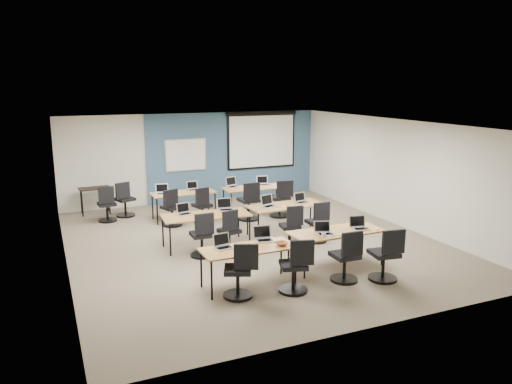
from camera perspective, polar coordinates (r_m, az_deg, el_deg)
name	(u,v)px	position (r m, az deg, el deg)	size (l,w,h in m)	color
floor	(252,242)	(11.55, -0.46, -5.73)	(8.00, 9.00, 0.02)	#6B6354
ceiling	(252,124)	(11.01, -0.49, 7.75)	(8.00, 9.00, 0.02)	white
wall_back	(195,158)	(15.38, -7.01, 3.93)	(8.00, 0.04, 2.70)	beige
wall_front	(373,242)	(7.39, 13.26, -5.60)	(8.00, 0.04, 2.70)	beige
wall_left	(62,201)	(10.36, -21.32, -0.96)	(0.04, 9.00, 2.70)	beige
wall_right	(396,172)	(13.25, 15.69, 2.19)	(0.04, 9.00, 2.70)	beige
blue_accent_panel	(233,155)	(15.75, -2.61, 4.20)	(5.50, 0.04, 2.70)	#3D5977
whiteboard	(186,155)	(15.22, -8.03, 4.19)	(1.28, 0.03, 0.98)	#BEBEBE
projector_screen	(262,137)	(15.98, 0.66, 6.27)	(2.40, 0.10, 1.82)	black
training_table_front_left	(249,250)	(8.91, -0.85, -6.66)	(1.71, 0.71, 0.73)	#AA7041
training_table_front_right	(336,233)	(10.00, 9.16, -4.65)	(1.88, 0.78, 0.73)	brown
training_table_mid_left	(206,216)	(11.13, -5.72, -2.79)	(1.93, 0.80, 0.73)	#9C642D
training_table_mid_right	(286,207)	(11.97, 3.44, -1.68)	(1.85, 0.77, 0.73)	brown
training_table_back_left	(184,194)	(13.44, -8.28, -0.24)	(1.69, 0.70, 0.73)	#A1633F
training_table_back_right	(255,189)	(13.95, -0.13, 0.37)	(1.77, 0.74, 0.73)	#99653A
laptop_0	(223,244)	(8.89, -3.81, -5.99)	(0.32, 0.27, 0.24)	silver
mouse_0	(236,247)	(8.90, -2.26, -6.28)	(0.06, 0.09, 0.03)	white
task_chair_0	(240,275)	(8.55, -1.86, -9.47)	(0.54, 0.51, 0.99)	black
laptop_1	(264,237)	(9.29, 0.91, -5.14)	(0.34, 0.29, 0.26)	#ACACB2
mouse_1	(279,241)	(9.24, 2.64, -5.58)	(0.06, 0.10, 0.04)	white
task_chair_1	(295,270)	(8.77, 4.54, -8.91)	(0.52, 0.51, 0.99)	black
laptop_2	(324,231)	(9.74, 7.79, -4.44)	(0.32, 0.27, 0.24)	#B2B2C0
mouse_2	(340,235)	(9.72, 9.57, -4.83)	(0.06, 0.10, 0.03)	white
task_chair_2	(346,260)	(9.35, 10.28, -7.71)	(0.51, 0.51, 0.99)	black
laptop_3	(360,226)	(10.20, 11.76, -3.80)	(0.34, 0.29, 0.26)	silver
mouse_3	(377,229)	(10.25, 13.67, -4.11)	(0.06, 0.10, 0.03)	white
task_chair_3	(386,259)	(9.55, 14.62, -7.43)	(0.54, 0.54, 1.01)	black
laptop_4	(184,211)	(11.21, -8.21, -2.21)	(0.31, 0.27, 0.24)	#B9B8C4
mouse_4	(198,215)	(11.03, -6.64, -2.66)	(0.06, 0.10, 0.04)	white
task_chair_4	(203,238)	(10.53, -6.13, -5.31)	(0.50, 0.50, 0.98)	black
laptop_5	(226,207)	(11.48, -3.50, -1.73)	(0.34, 0.29, 0.26)	#ADADB3
mouse_5	(235,211)	(11.33, -2.41, -2.18)	(0.06, 0.10, 0.04)	white
task_chair_5	(230,234)	(10.83, -3.04, -4.83)	(0.46, 0.46, 0.95)	black
laptop_6	(268,204)	(11.78, 1.42, -1.33)	(0.35, 0.30, 0.27)	silver
mouse_6	(283,207)	(11.73, 3.16, -1.69)	(0.06, 0.09, 0.03)	white
task_chair_6	(291,229)	(11.19, 4.04, -4.27)	(0.46, 0.46, 0.95)	black
laptop_7	(301,200)	(12.20, 5.18, -0.94)	(0.31, 0.26, 0.24)	#A0A0AB
mouse_7	(311,204)	(12.07, 6.35, -1.33)	(0.06, 0.10, 0.04)	white
task_chair_7	(318,225)	(11.50, 7.09, -3.82)	(0.49, 0.49, 0.97)	black
laptop_8	(163,191)	(13.36, -10.62, 0.09)	(0.33, 0.28, 0.25)	#ABABAB
mouse_8	(173,193)	(13.31, -9.47, -0.14)	(0.06, 0.09, 0.03)	white
task_chair_8	(172,211)	(12.86, -9.60, -2.12)	(0.52, 0.50, 0.99)	black
laptop_9	(193,188)	(13.67, -7.22, 0.47)	(0.30, 0.26, 0.23)	#AAAAAA
mouse_9	(204,190)	(13.58, -5.98, 0.21)	(0.06, 0.09, 0.03)	white
task_chair_9	(202,208)	(13.06, -6.15, -1.85)	(0.48, 0.47, 0.96)	black
laptop_10	(232,184)	(14.01, -2.73, 0.88)	(0.36, 0.30, 0.27)	#BCBCC2
mouse_10	(241,187)	(13.90, -1.77, 0.56)	(0.07, 0.10, 0.04)	white
task_chair_10	(249,204)	(13.24, -0.75, -1.41)	(0.57, 0.57, 1.04)	black
laptop_11	(263,183)	(14.26, 0.85, 1.07)	(0.33, 0.28, 0.25)	silver
mouse_11	(274,185)	(14.17, 2.04, 0.79)	(0.06, 0.10, 0.04)	white
task_chair_11	(281,201)	(13.59, 2.88, -1.09)	(0.56, 0.56, 1.03)	black
blue_mousepad	(243,248)	(8.85, -1.47, -6.46)	(0.22, 0.18, 0.01)	#071EA3
snack_bowl	(281,244)	(9.02, 2.93, -5.91)	(0.24, 0.24, 0.06)	brown
snack_plate	(329,235)	(9.66, 8.38, -4.93)	(0.17, 0.17, 0.01)	white
coffee_cup	(324,235)	(9.53, 7.74, -4.88)	(0.08, 0.08, 0.07)	white
utility_table	(95,191)	(14.51, -17.97, 0.06)	(0.84, 0.46, 0.75)	black
spare_chair_a	(125,202)	(14.03, -14.78, -1.15)	(0.53, 0.50, 0.98)	black
spare_chair_b	(107,207)	(13.65, -16.66, -1.66)	(0.49, 0.49, 0.97)	black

